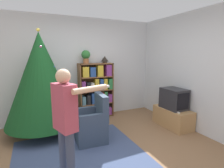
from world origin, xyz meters
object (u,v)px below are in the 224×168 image
object	(u,v)px
standing_person	(66,120)
bookshelf	(96,91)
armchair	(92,125)
table_lamp	(105,59)
christmas_tree	(41,79)
potted_plant	(86,56)
television	(174,99)

from	to	relation	value
standing_person	bookshelf	bearing A→B (deg)	133.30
armchair	table_lamp	bearing A→B (deg)	151.33
armchair	christmas_tree	bearing A→B (deg)	-131.33
christmas_tree	table_lamp	size ratio (longest dim) A/B	10.98
christmas_tree	standing_person	world-z (taller)	christmas_tree
christmas_tree	potted_plant	xyz separation A→B (m)	(1.09, 0.39, 0.47)
standing_person	potted_plant	world-z (taller)	potted_plant
standing_person	table_lamp	distance (m)	2.71
standing_person	armchair	bearing A→B (deg)	127.92
bookshelf	standing_person	bearing A→B (deg)	-118.22
potted_plant	table_lamp	distance (m)	0.52
bookshelf	standing_person	world-z (taller)	standing_person
armchair	bookshelf	bearing A→B (deg)	160.40
television	table_lamp	bearing A→B (deg)	130.99
bookshelf	armchair	world-z (taller)	bookshelf
bookshelf	table_lamp	world-z (taller)	table_lamp
bookshelf	table_lamp	xyz separation A→B (m)	(0.25, 0.01, 0.83)
standing_person	christmas_tree	bearing A→B (deg)	166.63
bookshelf	television	distance (m)	1.95
television	armchair	xyz separation A→B (m)	(-1.94, 0.13, -0.34)
christmas_tree	table_lamp	xyz separation A→B (m)	(1.59, 0.39, 0.38)
television	standing_person	size ratio (longest dim) A/B	0.37
television	armchair	size ratio (longest dim) A/B	0.61
bookshelf	television	size ratio (longest dim) A/B	2.60
bookshelf	table_lamp	distance (m)	0.87
bookshelf	christmas_tree	xyz separation A→B (m)	(-1.34, -0.38, 0.45)
table_lamp	television	bearing A→B (deg)	-49.01
christmas_tree	potted_plant	distance (m)	1.24
christmas_tree	television	bearing A→B (deg)	-19.08
christmas_tree	table_lamp	distance (m)	1.68
armchair	potted_plant	bearing A→B (deg)	171.54
table_lamp	armchair	bearing A→B (deg)	-122.40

